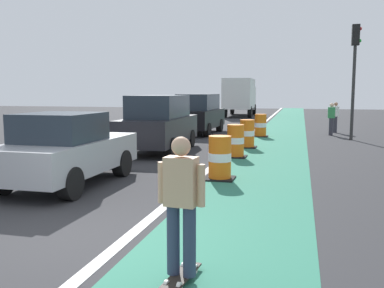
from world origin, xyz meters
name	(u,v)px	position (x,y,z in m)	size (l,w,h in m)	color
ground_plane	(54,246)	(0.00, 0.00, 0.00)	(100.00, 100.00, 0.00)	#2D2D30
bike_lane_strip	(275,146)	(2.40, 12.00, 0.00)	(2.50, 80.00, 0.01)	#2D755B
lane_divider_stripe	(237,145)	(0.90, 12.00, 0.01)	(0.20, 80.00, 0.01)	silver
skateboarder_on_lane	(181,205)	(2.08, -0.66, 0.91)	(0.57, 0.82, 1.69)	black
parked_sedan_nearest	(65,150)	(-1.92, 3.61, 0.83)	(1.95, 4.12, 1.70)	#9EA0A5
parked_suv_second	(159,123)	(-1.64, 9.59, 1.04)	(1.99, 4.64, 2.04)	black
parked_suv_third	(198,114)	(-1.78, 16.35, 1.04)	(2.01, 4.65, 2.04)	black
traffic_barrel_front	(220,158)	(1.44, 5.17, 0.53)	(0.73, 0.73, 1.09)	orange
traffic_barrel_mid	(236,141)	(1.28, 8.86, 0.53)	(0.73, 0.73, 1.09)	orange
traffic_barrel_back	(247,134)	(1.36, 11.41, 0.53)	(0.73, 0.73, 1.09)	orange
traffic_barrel_far	(260,126)	(1.48, 15.64, 0.53)	(0.73, 0.73, 1.09)	orange
delivery_truck_down_block	(240,95)	(-1.86, 32.57, 1.85)	(2.57, 7.67, 3.23)	silver
traffic_light_corner	(355,61)	(5.61, 15.26, 3.50)	(0.41, 0.32, 5.10)	#2D2D2D
pedestrian_crossing	(331,118)	(4.83, 17.11, 0.86)	(0.34, 0.20, 1.61)	#33333D
pedestrian_waiting	(335,116)	(5.14, 18.62, 0.86)	(0.34, 0.20, 1.61)	#33333D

